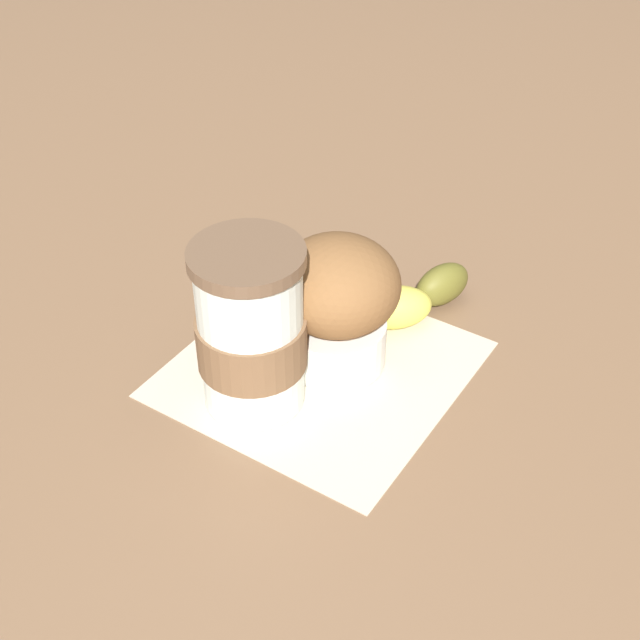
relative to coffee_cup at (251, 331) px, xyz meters
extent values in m
plane|color=brown|center=(0.05, -0.04, -0.07)|extent=(3.00, 3.00, 0.00)
cube|color=beige|center=(0.05, -0.04, -0.07)|extent=(0.26, 0.26, 0.00)
cylinder|color=silver|center=(0.00, 0.00, 0.00)|extent=(0.08, 0.08, 0.12)
cylinder|color=brown|center=(0.00, 0.00, 0.06)|extent=(0.08, 0.08, 0.01)
cylinder|color=brown|center=(0.00, 0.00, -0.01)|extent=(0.08, 0.08, 0.04)
cylinder|color=white|center=(0.06, -0.05, -0.05)|extent=(0.08, 0.08, 0.04)
ellipsoid|color=brown|center=(0.06, -0.05, 0.01)|extent=(0.10, 0.10, 0.07)
ellipsoid|color=#D6CC4C|center=(0.09, -0.03, -0.05)|extent=(0.03, 0.05, 0.04)
ellipsoid|color=#D6CC4C|center=(0.12, -0.08, -0.05)|extent=(0.06, 0.07, 0.04)
ellipsoid|color=brown|center=(0.16, -0.11, -0.05)|extent=(0.06, 0.06, 0.04)
camera|label=1|loc=(-0.45, -0.20, 0.41)|focal=50.00mm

